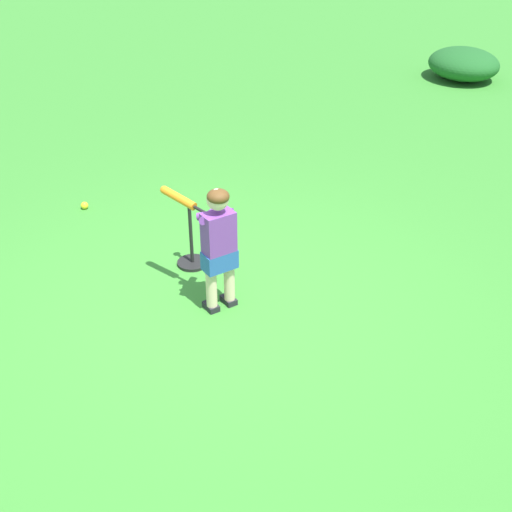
% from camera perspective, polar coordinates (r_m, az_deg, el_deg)
% --- Properties ---
extents(ground_plane, '(40.00, 40.00, 0.00)m').
position_cam_1_polar(ground_plane, '(5.46, -2.92, -4.90)').
color(ground_plane, '#38842D').
extents(child_batter, '(0.69, 0.53, 1.08)m').
position_cam_1_polar(child_batter, '(5.19, -3.44, 1.59)').
color(child_batter, '#232328').
rests_on(child_batter, ground).
extents(play_ball_behind_batter, '(0.08, 0.08, 0.08)m').
position_cam_1_polar(play_ball_behind_batter, '(7.25, -14.58, 4.24)').
color(play_ball_behind_batter, yellow).
rests_on(play_ball_behind_batter, ground).
extents(batting_tee, '(0.28, 0.28, 0.62)m').
position_cam_1_polar(batting_tee, '(6.04, -5.54, 0.12)').
color(batting_tee, black).
rests_on(batting_tee, ground).
extents(shrub_left_background, '(1.24, 1.12, 0.50)m').
position_cam_1_polar(shrub_left_background, '(11.91, 17.48, 15.54)').
color(shrub_left_background, '#1E5B23').
rests_on(shrub_left_background, ground).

